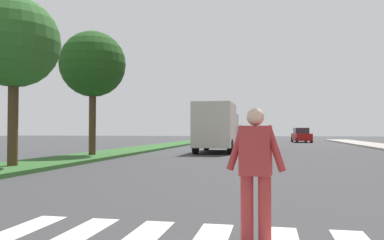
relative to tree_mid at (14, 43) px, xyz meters
The scene contains 9 objects.
ground_plane 18.59m from the tree_mid, 59.22° to the left, with size 140.00×140.00×0.00m, color #38383A.
median_strip 14.21m from the tree_mid, 89.90° to the left, with size 2.90×64.00×0.15m, color #2D5B28.
tree_mid is the anchor object (origin of this frame).
tree_far 6.31m from the tree_mid, 89.74° to the left, with size 3.43×3.43×6.45m.
pedestrian_performer 12.19m from the tree_mid, 40.02° to the right, with size 0.75×0.29×1.69m.
sedan_midblock 18.38m from the tree_mid, 64.04° to the left, with size 2.08×4.25×1.65m.
sedan_distant 25.23m from the tree_mid, 76.86° to the left, with size 1.98×4.07×1.73m.
sedan_far_horizon 37.69m from the tree_mid, 69.98° to the left, with size 2.23×4.48×1.73m.
truck_box_delivery 14.00m from the tree_mid, 65.14° to the left, with size 2.40×6.20×3.10m.
Camera 1 is at (-0.15, 2.19, 1.41)m, focal length 36.03 mm.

